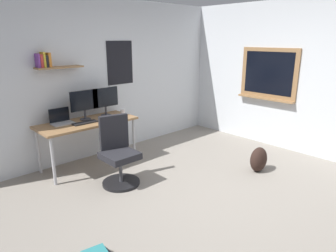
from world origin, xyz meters
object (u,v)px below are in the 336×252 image
(monitor_primary, at_px, (84,103))
(computer_mouse, at_px, (101,119))
(office_chair, at_px, (118,155))
(desk, at_px, (87,126))
(coffee_mug, at_px, (123,112))
(monitor_secondary, at_px, (105,100))
(keyboard, at_px, (85,123))
(laptop, at_px, (61,120))
(backpack, at_px, (259,159))

(monitor_primary, xyz_separation_m, computer_mouse, (0.17, -0.19, -0.25))
(monitor_primary, bearing_deg, office_chair, -91.81)
(desk, height_order, coffee_mug, coffee_mug)
(monitor_secondary, distance_m, keyboard, 0.58)
(desk, distance_m, office_chair, 0.85)
(computer_mouse, bearing_deg, monitor_secondary, 42.27)
(desk, distance_m, coffee_mug, 0.66)
(computer_mouse, bearing_deg, desk, 158.51)
(office_chair, bearing_deg, coffee_mug, 50.79)
(laptop, bearing_deg, office_chair, -70.39)
(office_chair, xyz_separation_m, monitor_secondary, (0.40, 0.92, 0.59))
(backpack, bearing_deg, monitor_primary, 130.02)
(office_chair, height_order, monitor_secondary, monitor_secondary)
(keyboard, distance_m, coffee_mug, 0.72)
(office_chair, xyz_separation_m, coffee_mug, (0.64, 0.78, 0.37))
(monitor_secondary, bearing_deg, office_chair, -113.67)
(laptop, distance_m, keyboard, 0.35)
(monitor_secondary, bearing_deg, coffee_mug, -29.96)
(monitor_primary, relative_size, computer_mouse, 4.46)
(desk, height_order, keyboard, keyboard)
(monitor_secondary, xyz_separation_m, coffee_mug, (0.24, -0.14, -0.22))
(desk, distance_m, backpack, 2.67)
(office_chair, distance_m, laptop, 1.09)
(keyboard, xyz_separation_m, backpack, (1.84, -1.87, -0.55))
(office_chair, relative_size, coffee_mug, 10.33)
(laptop, distance_m, backpack, 3.03)
(monitor_primary, height_order, backpack, monitor_primary)
(office_chair, height_order, laptop, laptop)
(laptop, bearing_deg, coffee_mug, -10.62)
(monitor_primary, bearing_deg, laptop, 172.62)
(laptop, height_order, backpack, laptop)
(monitor_primary, height_order, keyboard, monitor_primary)
(keyboard, height_order, coffee_mug, coffee_mug)
(coffee_mug, bearing_deg, office_chair, -129.21)
(laptop, height_order, monitor_secondary, monitor_secondary)
(monitor_primary, height_order, monitor_secondary, same)
(office_chair, relative_size, monitor_secondary, 2.05)
(monitor_primary, bearing_deg, keyboard, -121.05)
(office_chair, relative_size, laptop, 3.06)
(office_chair, height_order, backpack, office_chair)
(computer_mouse, xyz_separation_m, backpack, (1.56, -1.87, -0.56))
(laptop, distance_m, monitor_secondary, 0.78)
(office_chair, height_order, monitor_primary, monitor_primary)
(keyboard, relative_size, computer_mouse, 3.56)
(keyboard, bearing_deg, computer_mouse, 0.00)
(office_chair, bearing_deg, keyboard, 96.46)
(coffee_mug, bearing_deg, laptop, 169.38)
(desk, xyz_separation_m, coffee_mug, (0.64, -0.03, 0.12))
(office_chair, height_order, keyboard, office_chair)
(laptop, relative_size, coffee_mug, 3.37)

